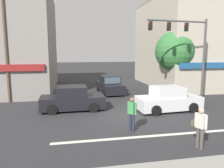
% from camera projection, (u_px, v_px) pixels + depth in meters
% --- Properties ---
extents(ground_plane, '(120.00, 120.00, 0.00)m').
position_uv_depth(ground_plane, '(131.00, 114.00, 13.37)').
color(ground_plane, '#2B2B2D').
extents(lane_marking_stripe, '(9.00, 0.24, 0.01)m').
position_uv_depth(lane_marking_stripe, '(151.00, 136.00, 9.98)').
color(lane_marking_stripe, silver).
rests_on(lane_marking_stripe, ground).
extents(building_right_corner, '(12.89, 11.71, 9.36)m').
position_uv_depth(building_right_corner, '(205.00, 43.00, 24.70)').
color(building_right_corner, '#B7AD99').
rests_on(building_right_corner, ground).
extents(street_tree, '(3.52, 3.52, 5.56)m').
position_uv_depth(street_tree, '(175.00, 51.00, 19.38)').
color(street_tree, '#4C3823').
rests_on(street_tree, ground).
extents(utility_pole_near_left, '(1.40, 0.22, 8.92)m').
position_uv_depth(utility_pole_near_left, '(5.00, 40.00, 15.74)').
color(utility_pole_near_left, brown).
rests_on(utility_pole_near_left, ground).
extents(utility_pole_far_right, '(1.40, 0.22, 8.42)m').
position_uv_depth(utility_pole_far_right, '(189.00, 45.00, 21.71)').
color(utility_pole_far_right, brown).
rests_on(utility_pole_far_right, ground).
extents(traffic_light_mast, '(4.87, 0.65, 6.20)m').
position_uv_depth(traffic_light_mast, '(190.00, 45.00, 16.16)').
color(traffic_light_mast, '#47474C').
rests_on(traffic_light_mast, ground).
extents(sedan_crossing_rightbound, '(4.13, 1.93, 1.58)m').
position_uv_depth(sedan_crossing_rightbound, '(72.00, 99.00, 14.25)').
color(sedan_crossing_rightbound, black).
rests_on(sedan_crossing_rightbound, ground).
extents(sedan_crossing_leftbound, '(4.20, 2.08, 1.58)m').
position_uv_depth(sedan_crossing_leftbound, '(168.00, 100.00, 14.11)').
color(sedan_crossing_leftbound, silver).
rests_on(sedan_crossing_leftbound, ground).
extents(sedan_approaching_near, '(2.12, 4.22, 1.58)m').
position_uv_depth(sedan_approaching_near, '(110.00, 85.00, 20.02)').
color(sedan_approaching_near, black).
rests_on(sedan_approaching_near, ground).
extents(pedestrian_foreground_with_bag, '(0.39, 0.69, 1.67)m').
position_uv_depth(pedestrian_foreground_with_bag, '(200.00, 125.00, 8.59)').
color(pedestrian_foreground_with_bag, '#4C4742').
rests_on(pedestrian_foreground_with_bag, ground).
extents(pedestrian_mid_crossing, '(0.37, 0.50, 1.67)m').
position_uv_depth(pedestrian_mid_crossing, '(132.00, 112.00, 10.46)').
color(pedestrian_mid_crossing, '#232838').
rests_on(pedestrian_mid_crossing, ground).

